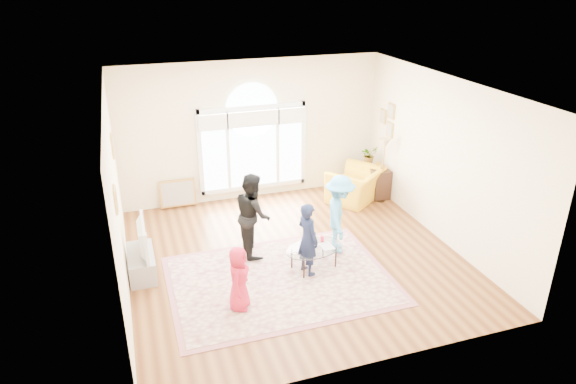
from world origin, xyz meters
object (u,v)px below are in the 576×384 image
object	(u,v)px
area_rug	(280,280)
coffee_table	(314,249)
tv_console	(142,263)
armchair	(356,185)
television	(139,238)

from	to	relation	value
area_rug	coffee_table	distance (m)	0.82
tv_console	armchair	xyz separation A→B (m)	(4.92, 1.68, 0.17)
area_rug	tv_console	bearing A→B (deg)	156.72
television	coffee_table	size ratio (longest dim) A/B	0.85
television	coffee_table	world-z (taller)	television
television	armchair	xyz separation A→B (m)	(4.91, 1.68, -0.33)
coffee_table	armchair	xyz separation A→B (m)	(1.97, 2.46, -0.02)
television	tv_console	bearing A→B (deg)	180.00
tv_console	armchair	world-z (taller)	armchair
tv_console	television	bearing A→B (deg)	0.00
area_rug	armchair	world-z (taller)	armchair
coffee_table	tv_console	bearing A→B (deg)	151.48
television	armchair	distance (m)	5.20
television	armchair	world-z (taller)	television
tv_console	television	distance (m)	0.51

